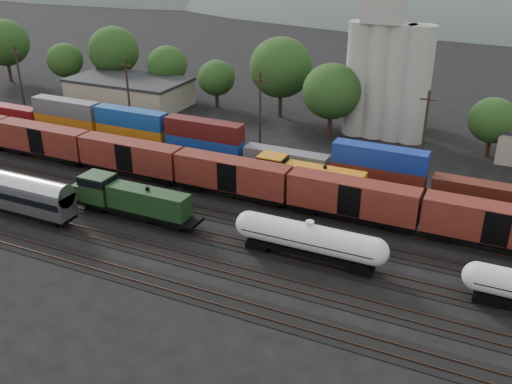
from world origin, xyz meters
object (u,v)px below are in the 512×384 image
at_px(green_locomotive, 127,198).
at_px(tank_car_a, 309,239).
at_px(grain_silo, 387,68).
at_px(orange_locomotive, 303,176).

bearing_deg(green_locomotive, tank_car_a, 0.00).
distance_m(tank_car_a, grain_silo, 41.99).
relative_size(tank_car_a, grain_silo, 0.56).
xyz_separation_m(tank_car_a, grain_silo, (-2.56, 41.00, 8.71)).
distance_m(tank_car_a, orange_locomotive, 16.30).
bearing_deg(tank_car_a, green_locomotive, -180.00).
relative_size(orange_locomotive, grain_silo, 0.59).
height_order(tank_car_a, grain_silo, grain_silo).
distance_m(green_locomotive, grain_silo, 46.36).
bearing_deg(tank_car_a, orange_locomotive, 113.00).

